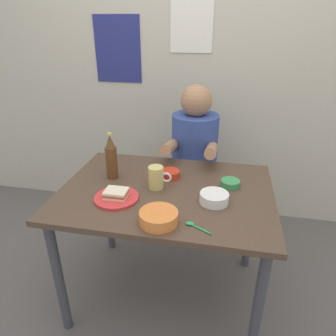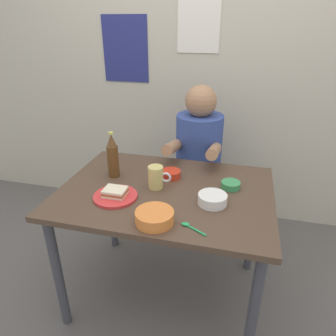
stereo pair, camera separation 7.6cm
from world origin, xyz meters
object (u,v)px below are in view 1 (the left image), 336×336
at_px(dining_table, 166,204).
at_px(sandwich, 116,193).
at_px(plate_orange, 117,198).
at_px(beer_mug, 156,177).
at_px(person_seated, 194,144).
at_px(stool, 193,195).
at_px(dip_bowl_green, 230,183).
at_px(beer_bottle, 111,158).

height_order(dining_table, sandwich, sandwich).
distance_m(plate_orange, beer_mug, 0.23).
xyz_separation_m(person_seated, sandwich, (-0.30, -0.76, 0.01)).
distance_m(dining_table, stool, 0.70).
bearing_deg(dining_table, dip_bowl_green, 16.79).
height_order(person_seated, sandwich, person_seated).
height_order(dining_table, person_seated, person_seated).
bearing_deg(person_seated, stool, 90.00).
height_order(sandwich, beer_mug, beer_mug).
height_order(plate_orange, beer_mug, beer_mug).
height_order(person_seated, plate_orange, person_seated).
xyz_separation_m(sandwich, beer_bottle, (-0.10, 0.22, 0.09)).
relative_size(dining_table, sandwich, 10.00).
relative_size(plate_orange, beer_bottle, 0.84).
bearing_deg(beer_bottle, dining_table, -13.32).
distance_m(beer_bottle, dip_bowl_green, 0.66).
height_order(dining_table, stool, dining_table).
relative_size(stool, plate_orange, 2.05).
bearing_deg(beer_mug, stool, 78.36).
xyz_separation_m(beer_mug, beer_bottle, (-0.27, 0.07, 0.06)).
bearing_deg(beer_bottle, person_seated, 53.74).
bearing_deg(beer_mug, sandwich, -138.07).
xyz_separation_m(plate_orange, beer_mug, (0.17, 0.15, 0.05)).
bearing_deg(stool, person_seated, -90.00).
bearing_deg(plate_orange, sandwich, 45.00).
bearing_deg(person_seated, beer_bottle, -126.26).
xyz_separation_m(stool, plate_orange, (-0.30, -0.77, 0.40)).
distance_m(stool, beer_bottle, 0.85).
height_order(beer_mug, beer_bottle, beer_bottle).
relative_size(person_seated, plate_orange, 3.27).
xyz_separation_m(dining_table, beer_bottle, (-0.32, 0.08, 0.21)).
xyz_separation_m(dining_table, beer_mug, (-0.05, 0.01, 0.15)).
distance_m(stool, plate_orange, 0.92).
bearing_deg(stool, beer_mug, -101.64).
xyz_separation_m(plate_orange, beer_bottle, (-0.10, 0.22, 0.11)).
relative_size(stool, person_seated, 0.63).
height_order(sandwich, dip_bowl_green, sandwich).
distance_m(person_seated, dip_bowl_green, 0.58).
relative_size(stool, beer_mug, 3.57).
relative_size(beer_mug, dip_bowl_green, 1.26).
distance_m(beer_mug, dip_bowl_green, 0.39).
bearing_deg(sandwich, person_seated, 68.74).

